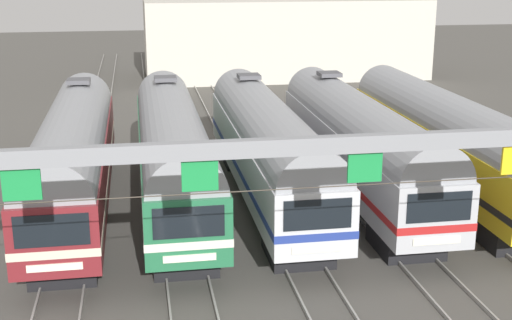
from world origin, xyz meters
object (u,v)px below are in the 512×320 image
commuter_train_silver (267,145)px  commuter_train_yellow (444,137)px  commuter_train_green (173,149)px  catenary_gantry (364,181)px  commuter_train_maroon (74,153)px  commuter_train_stainless (357,141)px

commuter_train_silver → commuter_train_yellow: 8.38m
commuter_train_silver → commuter_train_yellow: commuter_train_silver is taller
commuter_train_green → catenary_gantry: catenary_gantry is taller
commuter_train_yellow → commuter_train_maroon: bearing=180.0°
commuter_train_yellow → commuter_train_stainless: bearing=179.9°
commuter_train_maroon → commuter_train_green: same height
commuter_train_green → commuter_train_silver: bearing=0.0°
commuter_train_green → commuter_train_silver: size_ratio=1.00×
commuter_train_yellow → catenary_gantry: (-8.38, -13.49, 2.57)m
commuter_train_green → commuter_train_stainless: bearing=0.0°
commuter_train_maroon → commuter_train_stainless: same height
commuter_train_maroon → catenary_gantry: bearing=-58.2°
commuter_train_maroon → commuter_train_yellow: commuter_train_maroon is taller
commuter_train_silver → commuter_train_yellow: size_ratio=1.00×
commuter_train_green → commuter_train_maroon: bearing=180.0°
commuter_train_green → catenary_gantry: size_ratio=0.82×
commuter_train_green → commuter_train_yellow: bearing=-0.0°
catenary_gantry → commuter_train_maroon: bearing=121.8°
commuter_train_maroon → catenary_gantry: 16.10m
commuter_train_silver → commuter_train_stainless: size_ratio=1.00×
commuter_train_maroon → commuter_train_yellow: 16.77m
catenary_gantry → commuter_train_silver: bearing=90.0°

